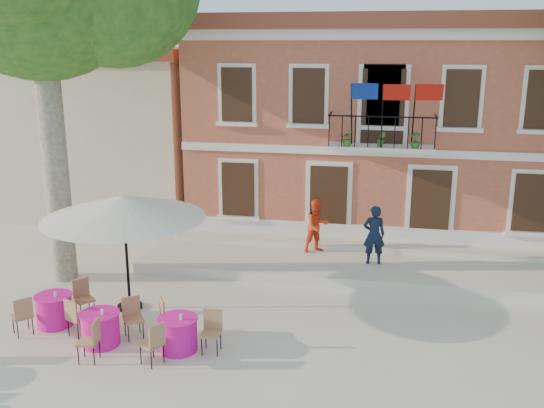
{
  "coord_description": "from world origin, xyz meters",
  "views": [
    {
      "loc": [
        2.23,
        -12.97,
        6.62
      ],
      "look_at": [
        -0.98,
        3.5,
        2.12
      ],
      "focal_mm": 40.0,
      "sensor_mm": 36.0,
      "label": 1
    }
  ],
  "objects_px": {
    "pedestrian_navy": "(374,235)",
    "cafe_table_1": "(100,327)",
    "patio_umbrella": "(124,207)",
    "cafe_table_4": "(178,332)",
    "cafe_table_3": "(54,309)",
    "pedestrian_orange": "(317,226)"
  },
  "relations": [
    {
      "from": "patio_umbrella",
      "to": "pedestrian_orange",
      "type": "distance_m",
      "value": 6.33
    },
    {
      "from": "patio_umbrella",
      "to": "pedestrian_orange",
      "type": "xyz_separation_m",
      "value": [
        4.29,
        4.38,
        -1.56
      ]
    },
    {
      "from": "cafe_table_1",
      "to": "cafe_table_4",
      "type": "bearing_deg",
      "value": 2.72
    },
    {
      "from": "patio_umbrella",
      "to": "cafe_table_4",
      "type": "distance_m",
      "value": 3.54
    },
    {
      "from": "pedestrian_orange",
      "to": "cafe_table_1",
      "type": "height_order",
      "value": "pedestrian_orange"
    },
    {
      "from": "patio_umbrella",
      "to": "pedestrian_orange",
      "type": "relative_size",
      "value": 2.42
    },
    {
      "from": "cafe_table_1",
      "to": "cafe_table_4",
      "type": "xyz_separation_m",
      "value": [
        1.8,
        0.09,
        0.0
      ]
    },
    {
      "from": "pedestrian_navy",
      "to": "cafe_table_4",
      "type": "relative_size",
      "value": 0.94
    },
    {
      "from": "cafe_table_4",
      "to": "patio_umbrella",
      "type": "bearing_deg",
      "value": 136.64
    },
    {
      "from": "pedestrian_navy",
      "to": "cafe_table_3",
      "type": "height_order",
      "value": "pedestrian_navy"
    },
    {
      "from": "patio_umbrella",
      "to": "cafe_table_1",
      "type": "xyz_separation_m",
      "value": [
        0.18,
        -1.96,
        -2.26
      ]
    },
    {
      "from": "cafe_table_3",
      "to": "cafe_table_1",
      "type": "bearing_deg",
      "value": -24.16
    },
    {
      "from": "patio_umbrella",
      "to": "cafe_table_4",
      "type": "xyz_separation_m",
      "value": [
        1.98,
        -1.87,
        -2.26
      ]
    },
    {
      "from": "patio_umbrella",
      "to": "cafe_table_4",
      "type": "height_order",
      "value": "patio_umbrella"
    },
    {
      "from": "pedestrian_navy",
      "to": "cafe_table_1",
      "type": "relative_size",
      "value": 0.95
    },
    {
      "from": "patio_umbrella",
      "to": "pedestrian_navy",
      "type": "distance_m",
      "value": 7.24
    },
    {
      "from": "cafe_table_3",
      "to": "cafe_table_4",
      "type": "bearing_deg",
      "value": -10.24
    },
    {
      "from": "pedestrian_orange",
      "to": "cafe_table_3",
      "type": "relative_size",
      "value": 0.96
    },
    {
      "from": "pedestrian_orange",
      "to": "cafe_table_3",
      "type": "bearing_deg",
      "value": -170.54
    },
    {
      "from": "patio_umbrella",
      "to": "cafe_table_1",
      "type": "distance_m",
      "value": 3.0
    },
    {
      "from": "patio_umbrella",
      "to": "pedestrian_navy",
      "type": "height_order",
      "value": "patio_umbrella"
    },
    {
      "from": "cafe_table_3",
      "to": "patio_umbrella",
      "type": "bearing_deg",
      "value": 43.0
    }
  ]
}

